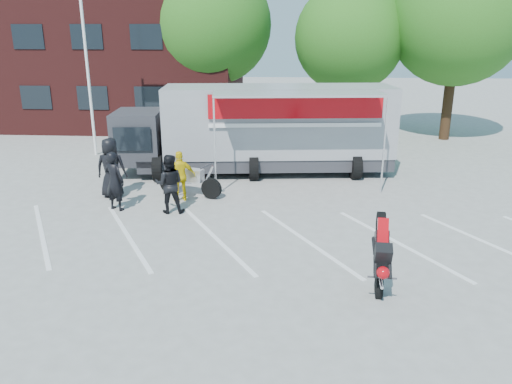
# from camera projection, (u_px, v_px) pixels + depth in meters

# --- Properties ---
(ground) EXTENTS (100.00, 100.00, 0.00)m
(ground) POSITION_uv_depth(u_px,v_px,m) (202.00, 253.00, 12.39)
(ground) COLOR #A2A29C
(ground) RESTS_ON ground
(parking_bay_lines) EXTENTS (18.09, 13.33, 0.01)m
(parking_bay_lines) POSITION_uv_depth(u_px,v_px,m) (208.00, 237.00, 13.34)
(parking_bay_lines) COLOR white
(parking_bay_lines) RESTS_ON ground
(office_building) EXTENTS (18.00, 8.00, 7.00)m
(office_building) POSITION_uv_depth(u_px,v_px,m) (83.00, 63.00, 29.05)
(office_building) COLOR #481817
(office_building) RESTS_ON ground
(flagpole) EXTENTS (1.61, 0.12, 8.00)m
(flagpole) POSITION_uv_depth(u_px,v_px,m) (90.00, 36.00, 20.73)
(flagpole) COLOR white
(flagpole) RESTS_ON ground
(tree_left) EXTENTS (6.12, 6.12, 8.64)m
(tree_left) POSITION_uv_depth(u_px,v_px,m) (213.00, 25.00, 26.00)
(tree_left) COLOR #382314
(tree_left) RESTS_ON ground
(tree_mid) EXTENTS (5.44, 5.44, 7.68)m
(tree_mid) POSITION_uv_depth(u_px,v_px,m) (349.00, 38.00, 24.79)
(tree_mid) COLOR #382314
(tree_mid) RESTS_ON ground
(tree_right) EXTENTS (6.46, 6.46, 9.12)m
(tree_right) POSITION_uv_depth(u_px,v_px,m) (458.00, 18.00, 23.70)
(tree_right) COLOR #382314
(tree_right) RESTS_ON ground
(transporter_truck) EXTENTS (10.89, 6.06, 3.32)m
(transporter_truck) POSITION_uv_depth(u_px,v_px,m) (265.00, 172.00, 19.49)
(transporter_truck) COLOR #919399
(transporter_truck) RESTS_ON ground
(parked_motorcycle) EXTENTS (2.45, 1.47, 1.22)m
(parked_motorcycle) POSITION_uv_depth(u_px,v_px,m) (191.00, 196.00, 16.74)
(parked_motorcycle) COLOR silver
(parked_motorcycle) RESTS_ON ground
(stunt_bike_rider) EXTENTS (0.87, 1.61, 1.83)m
(stunt_bike_rider) POSITION_uv_depth(u_px,v_px,m) (376.00, 283.00, 10.94)
(stunt_bike_rider) COLOR black
(stunt_bike_rider) RESTS_ON ground
(spectator_leather_a) EXTENTS (1.00, 0.67, 1.99)m
(spectator_leather_a) POSITION_uv_depth(u_px,v_px,m) (111.00, 168.00, 16.34)
(spectator_leather_a) COLOR black
(spectator_leather_a) RESTS_ON ground
(spectator_leather_b) EXTENTS (0.79, 0.65, 1.85)m
(spectator_leather_b) POSITION_uv_depth(u_px,v_px,m) (114.00, 181.00, 15.15)
(spectator_leather_b) COLOR black
(spectator_leather_b) RESTS_ON ground
(spectator_leather_c) EXTENTS (0.94, 0.77, 1.80)m
(spectator_leather_c) POSITION_uv_depth(u_px,v_px,m) (169.00, 184.00, 14.95)
(spectator_leather_c) COLOR black
(spectator_leather_c) RESTS_ON ground
(spectator_hivis) EXTENTS (1.04, 0.67, 1.64)m
(spectator_hivis) POSITION_uv_depth(u_px,v_px,m) (181.00, 176.00, 16.03)
(spectator_hivis) COLOR yellow
(spectator_hivis) RESTS_ON ground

